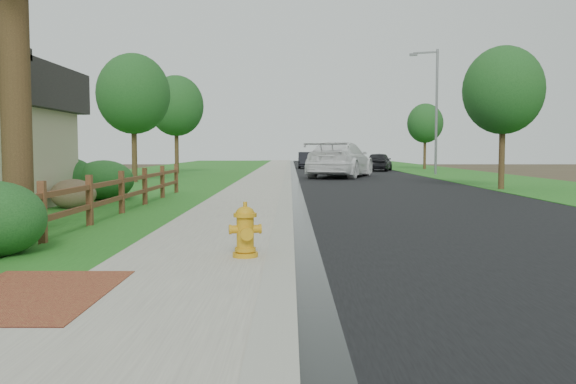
{
  "coord_description": "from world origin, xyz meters",
  "views": [
    {
      "loc": [
        0.53,
        -7.29,
        1.62
      ],
      "look_at": [
        0.5,
        3.72,
        0.85
      ],
      "focal_mm": 38.0,
      "sensor_mm": 36.0,
      "label": 1
    }
  ],
  "objects_px": {
    "ranch_fence": "(107,194)",
    "fire_hydrant": "(245,232)",
    "dark_car_mid": "(379,162)",
    "streetlight": "(434,104)",
    "white_suv": "(340,160)"
  },
  "relations": [
    {
      "from": "ranch_fence",
      "to": "white_suv",
      "type": "relative_size",
      "value": 2.43
    },
    {
      "from": "fire_hydrant",
      "to": "white_suv",
      "type": "relative_size",
      "value": 0.11
    },
    {
      "from": "ranch_fence",
      "to": "fire_hydrant",
      "type": "height_order",
      "value": "ranch_fence"
    },
    {
      "from": "dark_car_mid",
      "to": "streetlight",
      "type": "height_order",
      "value": "streetlight"
    },
    {
      "from": "ranch_fence",
      "to": "white_suv",
      "type": "xyz_separation_m",
      "value": [
        7.05,
        21.5,
        0.41
      ]
    },
    {
      "from": "dark_car_mid",
      "to": "streetlight",
      "type": "xyz_separation_m",
      "value": [
        2.48,
        -6.61,
        3.77
      ]
    },
    {
      "from": "ranch_fence",
      "to": "dark_car_mid",
      "type": "distance_m",
      "value": 33.57
    },
    {
      "from": "fire_hydrant",
      "to": "dark_car_mid",
      "type": "xyz_separation_m",
      "value": [
        7.3,
        36.92,
        0.25
      ]
    },
    {
      "from": "streetlight",
      "to": "fire_hydrant",
      "type": "bearing_deg",
      "value": -107.89
    },
    {
      "from": "ranch_fence",
      "to": "streetlight",
      "type": "relative_size",
      "value": 2.14
    },
    {
      "from": "ranch_fence",
      "to": "streetlight",
      "type": "height_order",
      "value": "streetlight"
    },
    {
      "from": "fire_hydrant",
      "to": "white_suv",
      "type": "bearing_deg",
      "value": 82.42
    },
    {
      "from": "dark_car_mid",
      "to": "ranch_fence",
      "type": "bearing_deg",
      "value": 86.87
    },
    {
      "from": "ranch_fence",
      "to": "fire_hydrant",
      "type": "relative_size",
      "value": 21.59
    },
    {
      "from": "white_suv",
      "to": "streetlight",
      "type": "distance_m",
      "value": 8.02
    }
  ]
}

